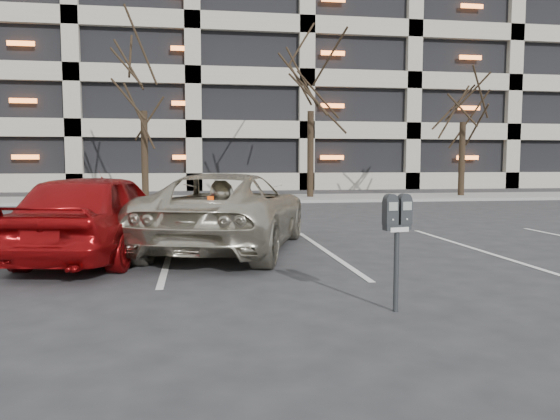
{
  "coord_description": "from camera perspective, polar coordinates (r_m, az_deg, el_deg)",
  "views": [
    {
      "loc": [
        -0.92,
        -7.23,
        1.61
      ],
      "look_at": [
        -0.05,
        -1.57,
        1.11
      ],
      "focal_mm": 35.0,
      "sensor_mm": 36.0,
      "label": 1
    }
  ],
  "objects": [
    {
      "name": "tree_c",
      "position": [
        24.17,
        3.25,
        15.73
      ],
      "size": [
        3.72,
        3.72,
        8.46
      ],
      "color": "black",
      "rests_on": "ground"
    },
    {
      "name": "ground",
      "position": [
        7.46,
        -1.48,
        -7.47
      ],
      "size": [
        140.0,
        140.0,
        0.0
      ],
      "primitive_type": "plane",
      "color": "#28282B",
      "rests_on": "ground"
    },
    {
      "name": "parking_meter",
      "position": [
        5.95,
        12.14,
        -1.4
      ],
      "size": [
        0.34,
        0.18,
        1.25
      ],
      "rotation": [
        0.0,
        0.0,
        0.18
      ],
      "color": "black",
      "rests_on": "ground"
    },
    {
      "name": "tree_b",
      "position": [
        23.73,
        -14.17,
        15.43
      ],
      "size": [
        3.63,
        3.63,
        8.26
      ],
      "color": "black",
      "rests_on": "ground"
    },
    {
      "name": "sidewalk",
      "position": [
        23.3,
        -6.49,
        1.15
      ],
      "size": [
        80.0,
        4.0,
        0.12
      ],
      "primitive_type": "cube",
      "color": "gray",
      "rests_on": "ground"
    },
    {
      "name": "parking_garage",
      "position": [
        43.73,
        8.86,
        15.02
      ],
      "size": [
        52.0,
        20.0,
        19.0
      ],
      "color": "black",
      "rests_on": "ground"
    },
    {
      "name": "suv_silver",
      "position": [
        10.14,
        -5.47,
        -0.13
      ],
      "size": [
        3.75,
        5.56,
        1.42
      ],
      "rotation": [
        0.0,
        0.0,
        2.84
      ],
      "color": "#BDB6A1",
      "rests_on": "ground"
    },
    {
      "name": "stall_lines",
      "position": [
        9.68,
        -11.52,
        -4.65
      ],
      "size": [
        16.9,
        5.2,
        0.0
      ],
      "color": "silver",
      "rests_on": "ground"
    },
    {
      "name": "tree_d",
      "position": [
        26.4,
        18.69,
        13.18
      ],
      "size": [
        3.34,
        3.34,
        7.6
      ],
      "color": "black",
      "rests_on": "ground"
    },
    {
      "name": "car_red",
      "position": [
        9.6,
        -18.44,
        -0.49
      ],
      "size": [
        2.55,
        4.57,
        1.47
      ],
      "primitive_type": "imported",
      "rotation": [
        0.0,
        0.0,
        2.94
      ],
      "color": "#9C0E10",
      "rests_on": "ground"
    }
  ]
}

